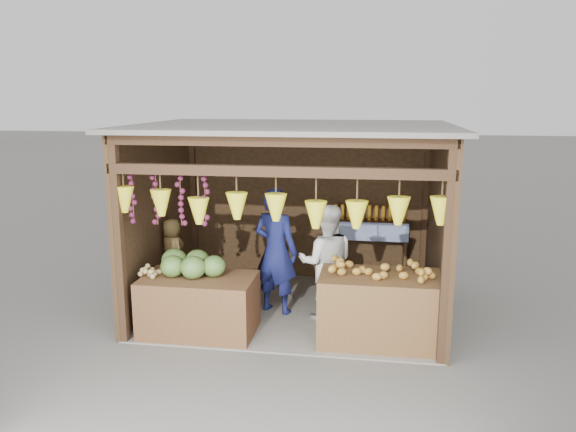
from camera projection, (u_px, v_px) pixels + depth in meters
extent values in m
plane|color=#514F49|center=(293.00, 309.00, 8.18)|extent=(80.00, 80.00, 0.00)
cube|color=slate|center=(293.00, 308.00, 8.18)|extent=(4.00, 3.00, 0.02)
cube|color=black|center=(306.00, 202.00, 9.36)|extent=(4.00, 0.06, 2.60)
cube|color=black|center=(158.00, 217.00, 8.21)|extent=(0.06, 3.00, 2.60)
cube|color=black|center=(439.00, 227.00, 7.61)|extent=(0.06, 3.00, 2.60)
cube|color=#605B54|center=(294.00, 126.00, 7.63)|extent=(4.30, 3.30, 0.06)
cube|color=black|center=(118.00, 242.00, 6.81)|extent=(0.11, 0.11, 2.60)
cube|color=black|center=(447.00, 255.00, 6.23)|extent=(0.11, 0.11, 2.60)
cube|color=black|center=(194.00, 200.00, 9.59)|extent=(0.11, 0.11, 2.60)
cube|color=black|center=(426.00, 206.00, 9.01)|extent=(0.11, 0.11, 2.60)
cube|color=black|center=(275.00, 171.00, 6.33)|extent=(4.00, 0.12, 0.12)
cube|color=black|center=(275.00, 141.00, 6.26)|extent=(4.00, 0.12, 0.12)
cube|color=#382314|center=(369.00, 222.00, 9.06)|extent=(1.25, 0.30, 0.05)
cube|color=#382314|center=(333.00, 251.00, 9.26)|extent=(0.05, 0.28, 1.05)
cube|color=#382314|center=(405.00, 254.00, 9.08)|extent=(0.05, 0.28, 1.05)
cube|color=blue|center=(369.00, 232.00, 8.93)|extent=(1.25, 0.02, 0.30)
cube|color=#4F2D1A|center=(199.00, 305.00, 7.25)|extent=(1.44, 0.85, 0.77)
cube|color=#53371B|center=(380.00, 309.00, 6.97)|extent=(1.50, 0.85, 0.88)
cube|color=black|center=(174.00, 294.00, 8.39)|extent=(0.30, 0.30, 0.28)
imported|color=#14194D|center=(276.00, 251.00, 7.86)|extent=(0.77, 0.64, 1.81)
imported|color=white|center=(326.00, 263.00, 7.65)|extent=(0.83, 0.68, 1.62)
imported|color=brown|center=(172.00, 252.00, 8.25)|extent=(0.59, 0.56, 1.01)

